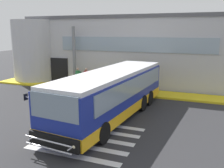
{
  "coord_description": "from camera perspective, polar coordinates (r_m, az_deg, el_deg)",
  "views": [
    {
      "loc": [
        6.91,
        -13.99,
        4.95
      ],
      "look_at": [
        1.17,
        0.88,
        1.5
      ],
      "focal_mm": 39.87,
      "sensor_mm": 36.0,
      "label": 1
    }
  ],
  "objects": [
    {
      "name": "entry_support_column",
      "position": [
        22.45,
        -8.67,
        6.37
      ],
      "size": [
        0.28,
        0.28,
        5.13
      ],
      "primitive_type": "cylinder",
      "color": "slate",
      "rests_on": "boarding_curb"
    },
    {
      "name": "bus_main_foreground",
      "position": [
        14.24,
        -0.03,
        -2.51
      ],
      "size": [
        3.96,
        10.87,
        2.7
      ],
      "color": "navy",
      "rests_on": "ground"
    },
    {
      "name": "passenger_by_doorway",
      "position": [
        21.35,
        -5.91,
        1.71
      ],
      "size": [
        0.57,
        0.32,
        1.68
      ],
      "color": "#1E2338",
      "rests_on": "boarding_curb"
    },
    {
      "name": "passenger_near_column",
      "position": [
        21.55,
        -7.77,
        1.85
      ],
      "size": [
        0.54,
        0.48,
        1.68
      ],
      "color": "#2D2D33",
      "rests_on": "boarding_curb"
    },
    {
      "name": "ground_plane",
      "position": [
        16.37,
        -4.94,
        -5.47
      ],
      "size": [
        80.0,
        90.0,
        0.02
      ],
      "primitive_type": "cube",
      "color": "#2B2B2D",
      "rests_on": "ground"
    },
    {
      "name": "bay_paint_stripes",
      "position": [
        12.02,
        -5.14,
        -12.15
      ],
      "size": [
        4.4,
        3.96,
        0.01
      ],
      "color": "silver",
      "rests_on": "ground"
    },
    {
      "name": "terminal_building",
      "position": [
        26.74,
        4.65,
        8.24
      ],
      "size": [
        21.08,
        13.8,
        6.24
      ],
      "color": "#B7B7BC",
      "rests_on": "ground"
    },
    {
      "name": "safety_bollard_yellow",
      "position": [
        19.96,
        -4.0,
        -0.85
      ],
      "size": [
        0.18,
        0.18,
        0.9
      ],
      "primitive_type": "cylinder",
      "color": "yellow",
      "rests_on": "ground"
    },
    {
      "name": "boarding_curb",
      "position": [
        20.6,
        0.91,
        -1.47
      ],
      "size": [
        23.28,
        2.0,
        0.15
      ],
      "primitive_type": "cube",
      "color": "yellow",
      "rests_on": "ground"
    }
  ]
}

